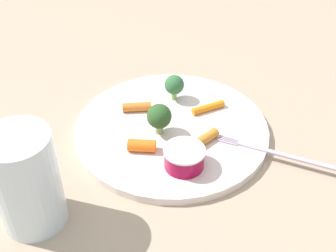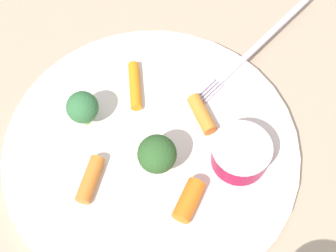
{
  "view_description": "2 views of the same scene",
  "coord_description": "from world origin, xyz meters",
  "views": [
    {
      "loc": [
        -0.5,
        0.04,
        0.42
      ],
      "look_at": [
        -0.01,
        0.01,
        0.02
      ],
      "focal_mm": 47.26,
      "sensor_mm": 36.0,
      "label": 1
    },
    {
      "loc": [
        -0.07,
        0.2,
        0.44
      ],
      "look_at": [
        -0.01,
        -0.02,
        0.03
      ],
      "focal_mm": 53.44,
      "sensor_mm": 36.0,
      "label": 2
    }
  ],
  "objects": [
    {
      "name": "carrot_stick_2",
      "position": [
        0.04,
        0.05,
        0.02
      ],
      "size": [
        0.01,
        0.04,
        0.01
      ],
      "primitive_type": "cylinder",
      "rotation": [
        1.57,
        0.0,
        3.15
      ],
      "color": "orange",
      "rests_on": "plate"
    },
    {
      "name": "plate",
      "position": [
        0.0,
        0.0,
        0.01
      ],
      "size": [
        0.28,
        0.28,
        0.01
      ],
      "primitive_type": "cylinder",
      "color": "silver",
      "rests_on": "ground_plane"
    },
    {
      "name": "ground_plane",
      "position": [
        0.0,
        0.0,
        0.0
      ],
      "size": [
        2.4,
        2.4,
        0.0
      ],
      "primitive_type": "plane",
      "color": "tan"
    },
    {
      "name": "carrot_stick_3",
      "position": [
        0.03,
        -0.06,
        0.02
      ],
      "size": [
        0.03,
        0.05,
        0.01
      ],
      "primitive_type": "cylinder",
      "rotation": [
        1.57,
        0.0,
        3.51
      ],
      "color": "orange",
      "rests_on": "plate"
    },
    {
      "name": "carrot_stick_0",
      "position": [
        -0.04,
        -0.04,
        0.02
      ],
      "size": [
        0.04,
        0.04,
        0.01
      ],
      "primitive_type": "cylinder",
      "rotation": [
        1.57,
        0.0,
        3.82
      ],
      "color": "orange",
      "rests_on": "plate"
    },
    {
      "name": "carrot_stick_1",
      "position": [
        -0.05,
        0.04,
        0.02
      ],
      "size": [
        0.02,
        0.04,
        0.02
      ],
      "primitive_type": "cylinder",
      "rotation": [
        1.57,
        0.0,
        6.13
      ],
      "color": "orange",
      "rests_on": "plate"
    },
    {
      "name": "sauce_cup",
      "position": [
        -0.08,
        -0.01,
        0.03
      ],
      "size": [
        0.06,
        0.06,
        0.03
      ],
      "color": "maroon",
      "rests_on": "plate"
    },
    {
      "name": "fork",
      "position": [
        -0.07,
        -0.15,
        0.01
      ],
      "size": [
        0.1,
        0.18,
        0.0
      ],
      "color": "#C2B1C7",
      "rests_on": "plate"
    },
    {
      "name": "broccoli_floret_1",
      "position": [
        -0.01,
        0.02,
        0.04
      ],
      "size": [
        0.04,
        0.04,
        0.05
      ],
      "color": "#87B974",
      "rests_on": "plate"
    },
    {
      "name": "broccoli_floret_0",
      "position": [
        0.07,
        -0.01,
        0.04
      ],
      "size": [
        0.03,
        0.03,
        0.04
      ],
      "color": "#86B261",
      "rests_on": "plate"
    }
  ]
}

